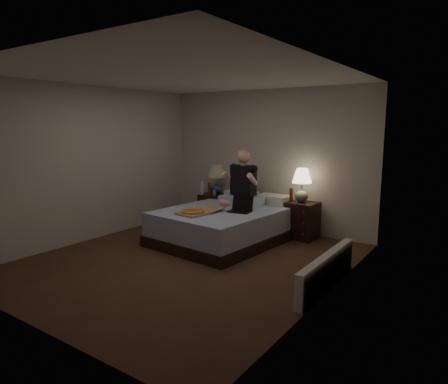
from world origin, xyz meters
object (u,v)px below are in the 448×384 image
Objects in this scene: lamp_left at (216,179)px; person at (242,178)px; bed at (226,225)px; soda_can at (214,193)px; beer_bottle_left at (209,189)px; beer_bottle_right at (291,195)px; radiator at (327,271)px; nightstand_right at (302,220)px; nightstand_left at (213,209)px; pizza_box at (193,212)px; water_bottle at (202,188)px; laptop at (240,205)px; lamp_right at (302,185)px.

person is at bearing -28.11° from lamp_left.
soda_can is (-0.73, 0.69, 0.36)m from bed.
beer_bottle_left is 1.00× the size of beer_bottle_right.
bed is at bearing -46.89° from lamp_left.
lamp_left reaches higher than radiator.
nightstand_left is at bearing -173.00° from nightstand_right.
beer_bottle_right reaches higher than soda_can.
soda_can is 1.45m from pizza_box.
bed reaches higher than radiator.
nightstand_right reaches higher than bed.
nightstand_left is 3.35m from radiator.
laptop is (1.32, -0.76, -0.05)m from water_bottle.
bed is at bearing -39.14° from beer_bottle_left.
water_bottle reaches higher than nightstand_right.
pizza_box is at bearing -125.92° from lamp_right.
radiator is (2.88, -1.70, -0.09)m from nightstand_left.
person is 1.22× the size of pizza_box.
lamp_left is 1.00× the size of lamp_right.
pizza_box is (0.83, -1.31, -0.13)m from water_bottle.
beer_bottle_left reaches higher than pizza_box.
person is (1.06, -0.28, 0.29)m from water_bottle.
beer_bottle_left reaches higher than nightstand_right.
pizza_box is at bearing -100.00° from person.
pizza_box is 0.47× the size of radiator.
person is at bearing -148.75° from nightstand_right.
lamp_right is at bearing 48.11° from bed.
bed is 1.29m from nightstand_right.
beer_bottle_right is (1.62, -0.01, 0.44)m from nightstand_left.
pizza_box reaches higher than nightstand_left.
soda_can is 0.06× the size of radiator.
beer_bottle_right is (1.62, 0.10, 0.03)m from beer_bottle_left.
lamp_left is 5.60× the size of soda_can.
radiator is at bearing -32.59° from nightstand_left.
lamp_left is at bearing 78.04° from beer_bottle_left.
beer_bottle_right is 0.30× the size of pizza_box.
person is at bearing -152.15° from beer_bottle_right.
nightstand_left reaches higher than bed.
beer_bottle_right is 0.98m from laptop.
pizza_box is at bearing -140.23° from laptop.
beer_bottle_right is at bearing 63.24° from pizza_box.
lamp_left is 0.29m from soda_can.
laptop is (1.12, -0.94, -0.21)m from lamp_left.
nightstand_left is 1.04× the size of lamp_left.
beer_bottle_right is 0.87m from person.
lamp_left is (0.03, 0.06, 0.57)m from nightstand_left.
nightstand_left is 5.80× the size of soda_can.
bed is 2.25m from radiator.
nightstand_right is at bearing 17.80° from beer_bottle_right.
soda_can is (0.10, -0.09, 0.34)m from nightstand_left.
laptop is at bearing -39.84° from lamp_left.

